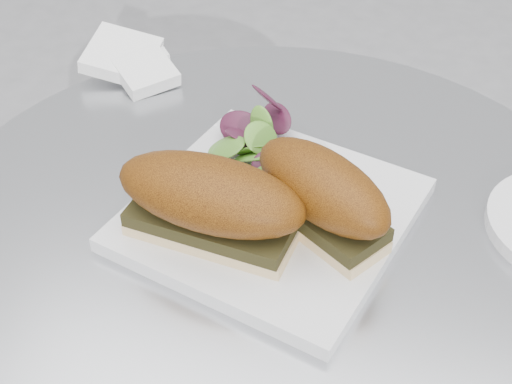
% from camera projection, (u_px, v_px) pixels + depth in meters
% --- Properties ---
extents(table, '(0.70, 0.70, 0.73)m').
position_uv_depth(table, '(268.00, 372.00, 0.85)').
color(table, silver).
rests_on(table, ground).
extents(plate, '(0.30, 0.30, 0.02)m').
position_uv_depth(plate, '(271.00, 214.00, 0.69)').
color(plate, silver).
rests_on(plate, table).
extents(sandwich_left, '(0.19, 0.10, 0.08)m').
position_uv_depth(sandwich_left, '(211.00, 201.00, 0.63)').
color(sandwich_left, '#DBBF89').
rests_on(sandwich_left, plate).
extents(sandwich_right, '(0.17, 0.14, 0.08)m').
position_uv_depth(sandwich_right, '(322.00, 193.00, 0.64)').
color(sandwich_right, '#DBBF89').
rests_on(sandwich_right, plate).
extents(salad, '(0.11, 0.11, 0.05)m').
position_uv_depth(salad, '(267.00, 139.00, 0.73)').
color(salad, '#5D912F').
rests_on(salad, plate).
extents(napkin, '(0.13, 0.13, 0.02)m').
position_uv_depth(napkin, '(135.00, 71.00, 0.90)').
color(napkin, white).
rests_on(napkin, table).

